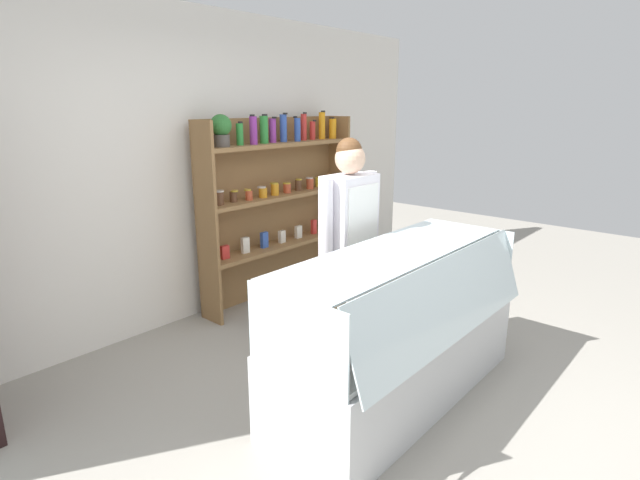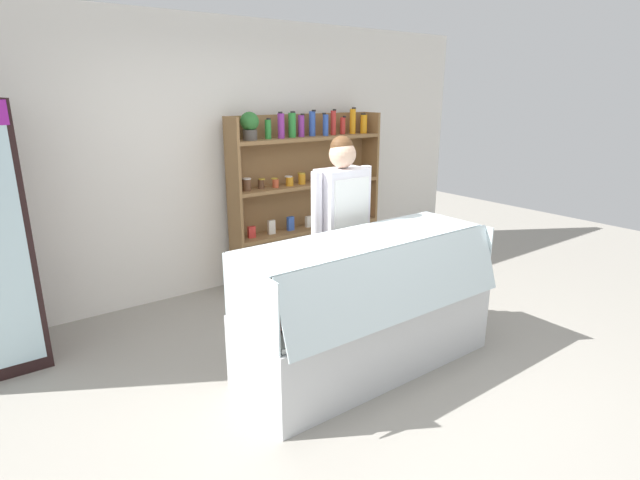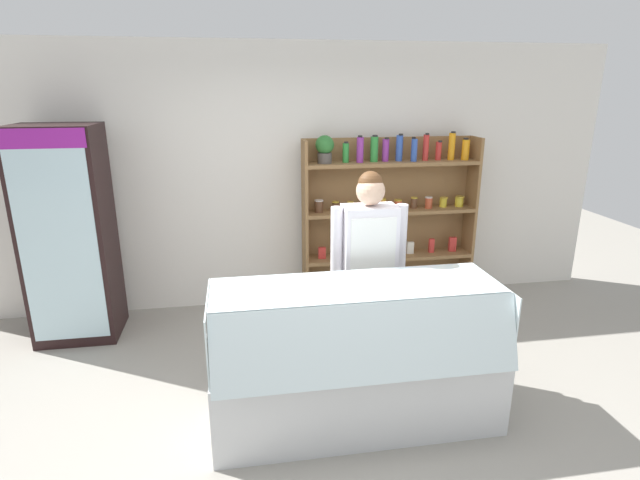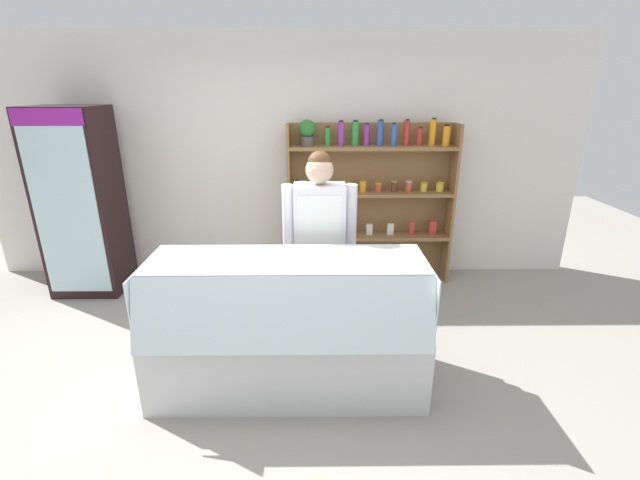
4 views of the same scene
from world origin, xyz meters
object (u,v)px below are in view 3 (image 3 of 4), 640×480
(drinks_fridge, at_px, (69,235))
(shop_clerk, at_px, (369,259))
(deli_display_case, at_px, (355,380))
(shelving_unit, at_px, (387,211))

(drinks_fridge, height_order, shop_clerk, drinks_fridge)
(drinks_fridge, height_order, deli_display_case, drinks_fridge)
(shelving_unit, height_order, shop_clerk, shelving_unit)
(drinks_fridge, bearing_deg, shelving_unit, 4.96)
(drinks_fridge, height_order, shelving_unit, drinks_fridge)
(drinks_fridge, relative_size, deli_display_case, 1.00)
(shelving_unit, relative_size, shop_clerk, 1.10)
(drinks_fridge, xyz_separation_m, deli_display_case, (2.26, -1.68, -0.67))
(shelving_unit, xyz_separation_m, deli_display_case, (-0.79, -1.95, -0.71))
(drinks_fridge, relative_size, shelving_unit, 1.07)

